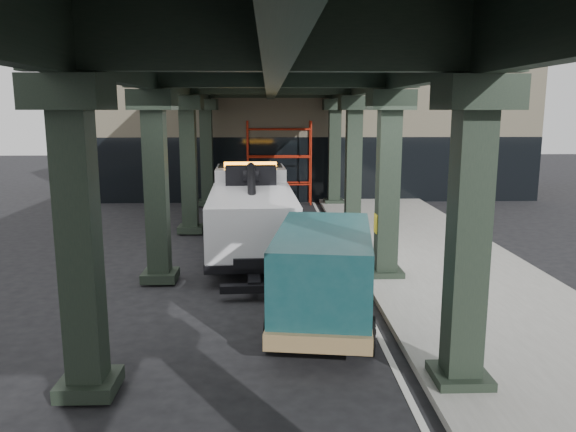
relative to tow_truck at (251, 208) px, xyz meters
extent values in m
plane|color=black|center=(1.07, -5.48, -1.38)|extent=(90.00, 90.00, 0.00)
cube|color=gray|center=(5.57, -3.48, -1.31)|extent=(5.00, 40.00, 0.15)
cube|color=silver|center=(2.77, -3.48, -1.38)|extent=(0.12, 38.00, 0.01)
cube|color=black|center=(3.67, -9.48, 1.12)|extent=(0.55, 0.55, 5.00)
cube|color=black|center=(3.67, -9.48, 3.37)|extent=(1.10, 1.10, 0.50)
cube|color=black|center=(3.67, -9.48, -1.20)|extent=(0.90, 0.90, 0.24)
cube|color=black|center=(3.67, -3.48, 1.12)|extent=(0.55, 0.55, 5.00)
cube|color=black|center=(3.67, -3.48, 3.37)|extent=(1.10, 1.10, 0.50)
cube|color=black|center=(3.67, -3.48, -1.20)|extent=(0.90, 0.90, 0.24)
cube|color=black|center=(3.67, 2.52, 1.12)|extent=(0.55, 0.55, 5.00)
cube|color=black|center=(3.67, 2.52, 3.37)|extent=(1.10, 1.10, 0.50)
cube|color=black|center=(3.67, 2.52, -1.20)|extent=(0.90, 0.90, 0.24)
cube|color=black|center=(3.67, 8.52, 1.12)|extent=(0.55, 0.55, 5.00)
cube|color=black|center=(3.67, 8.52, 3.37)|extent=(1.10, 1.10, 0.50)
cube|color=black|center=(3.67, 8.52, -1.20)|extent=(0.90, 0.90, 0.24)
cube|color=black|center=(-2.33, -9.48, 1.12)|extent=(0.55, 0.55, 5.00)
cube|color=black|center=(-2.33, -9.48, 3.37)|extent=(1.10, 1.10, 0.50)
cube|color=black|center=(-2.33, -9.48, -1.20)|extent=(0.90, 0.90, 0.24)
cube|color=black|center=(-2.33, -3.48, 1.12)|extent=(0.55, 0.55, 5.00)
cube|color=black|center=(-2.33, -3.48, 3.37)|extent=(1.10, 1.10, 0.50)
cube|color=black|center=(-2.33, -3.48, -1.20)|extent=(0.90, 0.90, 0.24)
cube|color=black|center=(-2.33, 2.52, 1.12)|extent=(0.55, 0.55, 5.00)
cube|color=black|center=(-2.33, 2.52, 3.37)|extent=(1.10, 1.10, 0.50)
cube|color=black|center=(-2.33, 2.52, -1.20)|extent=(0.90, 0.90, 0.24)
cube|color=black|center=(-2.33, 8.52, 1.12)|extent=(0.55, 0.55, 5.00)
cube|color=black|center=(-2.33, 8.52, 3.37)|extent=(1.10, 1.10, 0.50)
cube|color=black|center=(-2.33, 8.52, -1.20)|extent=(0.90, 0.90, 0.24)
cube|color=black|center=(3.67, -3.48, 4.17)|extent=(0.35, 32.00, 1.10)
cube|color=black|center=(-2.33, -3.48, 4.17)|extent=(0.35, 32.00, 1.10)
cube|color=black|center=(0.67, -3.48, 4.17)|extent=(0.35, 32.00, 1.10)
cube|color=black|center=(0.67, -3.48, 4.87)|extent=(7.40, 32.00, 0.30)
cube|color=#C6B793|center=(3.07, 14.52, 2.62)|extent=(22.00, 10.00, 8.00)
cylinder|color=#AA1F0D|center=(-0.43, 9.42, 0.62)|extent=(0.08, 0.08, 4.00)
cylinder|color=#AA1F0D|center=(-0.43, 8.62, 0.62)|extent=(0.08, 0.08, 4.00)
cylinder|color=#AA1F0D|center=(2.57, 9.42, 0.62)|extent=(0.08, 0.08, 4.00)
cylinder|color=#AA1F0D|center=(2.57, 8.62, 0.62)|extent=(0.08, 0.08, 4.00)
cylinder|color=#AA1F0D|center=(1.07, 9.42, -0.38)|extent=(3.00, 0.08, 0.08)
cylinder|color=#AA1F0D|center=(1.07, 9.42, 0.92)|extent=(3.00, 0.08, 0.08)
cylinder|color=#AA1F0D|center=(1.07, 9.42, 2.22)|extent=(3.00, 0.08, 0.08)
cube|color=black|center=(0.02, -0.53, -0.67)|extent=(1.34, 7.72, 0.26)
cube|color=silver|center=(-0.09, 2.08, 0.20)|extent=(2.51, 2.56, 1.84)
cube|color=silver|center=(-0.13, 3.15, -0.31)|extent=(2.44, 0.82, 0.92)
cube|color=black|center=(-0.10, 2.33, 0.72)|extent=(2.31, 1.42, 0.87)
cube|color=silver|center=(0.07, -1.71, 0.00)|extent=(2.67, 5.22, 1.43)
cube|color=orange|center=(-0.08, 1.87, 1.23)|extent=(1.85, 0.36, 0.16)
cube|color=black|center=(-0.01, 0.34, 1.02)|extent=(1.66, 0.68, 0.61)
cylinder|color=black|center=(0.06, -1.51, 0.77)|extent=(0.39, 3.59, 1.37)
cube|color=black|center=(0.18, -4.32, -1.03)|extent=(0.37, 1.45, 0.18)
cube|color=black|center=(0.21, -5.04, -1.08)|extent=(1.65, 0.32, 0.18)
cylinder|color=black|center=(-1.22, 2.34, -0.82)|extent=(0.40, 1.14, 1.13)
cylinder|color=silver|center=(-1.22, 2.34, -0.82)|extent=(0.42, 0.64, 0.62)
cylinder|color=black|center=(1.03, 2.43, -0.82)|extent=(0.40, 1.14, 1.13)
cylinder|color=silver|center=(1.03, 2.43, -0.82)|extent=(0.42, 0.64, 0.62)
cylinder|color=black|center=(-1.09, -1.04, -0.82)|extent=(0.40, 1.14, 1.13)
cylinder|color=silver|center=(-1.09, -1.04, -0.82)|extent=(0.42, 0.64, 0.62)
cylinder|color=black|center=(1.17, -0.95, -0.82)|extent=(0.40, 1.14, 1.13)
cylinder|color=silver|center=(1.17, -0.95, -0.82)|extent=(0.42, 0.64, 0.62)
cylinder|color=black|center=(-1.03, -2.37, -0.82)|extent=(0.40, 1.14, 1.13)
cylinder|color=silver|center=(-1.03, -2.37, -0.82)|extent=(0.42, 0.64, 0.62)
cylinder|color=black|center=(1.22, -2.28, -0.82)|extent=(0.40, 1.14, 1.13)
cylinder|color=silver|center=(1.22, -2.28, -0.82)|extent=(0.42, 0.64, 0.62)
cube|color=#123E42|center=(2.05, -4.26, -0.53)|extent=(1.96, 1.24, 0.81)
cube|color=#123E42|center=(1.70, -6.70, -0.18)|extent=(2.44, 4.26, 1.75)
cube|color=#997B4E|center=(1.75, -6.34, -0.89)|extent=(2.61, 5.23, 0.31)
cube|color=black|center=(2.00, -4.62, 0.18)|extent=(1.78, 0.63, 0.75)
cube|color=black|center=(1.73, -6.43, 0.27)|extent=(2.35, 3.46, 0.49)
cube|color=silver|center=(2.12, -3.79, -0.89)|extent=(1.79, 0.36, 0.27)
cylinder|color=black|center=(1.16, -4.18, -1.01)|extent=(0.36, 0.78, 0.75)
cylinder|color=silver|center=(1.16, -4.18, -1.01)|extent=(0.34, 0.45, 0.41)
cylinder|color=black|center=(2.93, -4.43, -1.01)|extent=(0.36, 0.78, 0.75)
cylinder|color=silver|center=(2.93, -4.43, -1.01)|extent=(0.34, 0.45, 0.41)
cylinder|color=black|center=(0.62, -7.90, -1.01)|extent=(0.36, 0.78, 0.75)
cylinder|color=silver|center=(0.62, -7.90, -1.01)|extent=(0.34, 0.45, 0.41)
cylinder|color=black|center=(2.39, -8.16, -1.01)|extent=(0.36, 0.78, 0.75)
cylinder|color=silver|center=(2.39, -8.16, -1.01)|extent=(0.34, 0.45, 0.41)
camera|label=1|loc=(0.57, -17.91, 3.12)|focal=35.00mm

